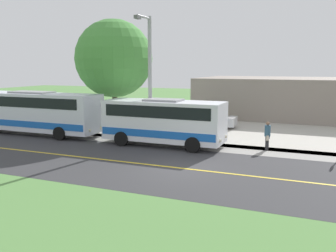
# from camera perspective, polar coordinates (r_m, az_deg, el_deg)

# --- Properties ---
(ground_plane) EXTENTS (120.00, 120.00, 0.00)m
(ground_plane) POSITION_cam_1_polar(r_m,az_deg,el_deg) (17.90, 1.61, -6.48)
(ground_plane) COLOR #548442
(road_surface) EXTENTS (8.00, 100.00, 0.01)m
(road_surface) POSITION_cam_1_polar(r_m,az_deg,el_deg) (17.90, 1.61, -6.47)
(road_surface) COLOR #333335
(road_surface) RESTS_ON ground
(sidewalk) EXTENTS (2.40, 100.00, 0.01)m
(sidewalk) POSITION_cam_1_polar(r_m,az_deg,el_deg) (22.69, 6.34, -3.16)
(sidewalk) COLOR gray
(sidewalk) RESTS_ON ground
(parking_lot_surface) EXTENTS (14.00, 36.00, 0.01)m
(parking_lot_surface) POSITION_cam_1_polar(r_m,az_deg,el_deg) (29.08, 16.06, -0.74)
(parking_lot_surface) COLOR #B2ADA3
(parking_lot_surface) RESTS_ON ground
(road_centre_line) EXTENTS (0.16, 100.00, 0.00)m
(road_centre_line) POSITION_cam_1_polar(r_m,az_deg,el_deg) (17.90, 1.61, -6.46)
(road_centre_line) COLOR gold
(road_centre_line) RESTS_ON ground
(shuttle_bus_front) EXTENTS (2.66, 7.53, 2.87)m
(shuttle_bus_front) POSITION_cam_1_polar(r_m,az_deg,el_deg) (22.67, -0.67, 0.93)
(shuttle_bus_front) COLOR white
(shuttle_bus_front) RESTS_ON ground
(transit_bus_rear) EXTENTS (2.63, 10.58, 3.07)m
(transit_bus_rear) POSITION_cam_1_polar(r_m,az_deg,el_deg) (28.25, -20.08, 2.23)
(transit_bus_rear) COLOR silver
(transit_bus_rear) RESTS_ON ground
(pedestrian_with_bags) EXTENTS (0.72, 0.34, 1.67)m
(pedestrian_with_bags) POSITION_cam_1_polar(r_m,az_deg,el_deg) (22.29, 15.05, -1.31)
(pedestrian_with_bags) COLOR #262628
(pedestrian_with_bags) RESTS_ON ground
(street_light_pole) EXTENTS (1.97, 0.24, 7.85)m
(street_light_pole) POSITION_cam_1_polar(r_m,az_deg,el_deg) (23.25, -2.93, 7.94)
(street_light_pole) COLOR #9E9EA3
(street_light_pole) RESTS_ON ground
(parked_car_near) EXTENTS (2.15, 4.47, 1.45)m
(parked_car_near) POSITION_cam_1_polar(r_m,az_deg,el_deg) (29.91, 6.30, 1.16)
(parked_car_near) COLOR silver
(parked_car_near) RESTS_ON ground
(tree_curbside) EXTENTS (5.59, 5.59, 8.17)m
(tree_curbside) POSITION_cam_1_polar(r_m,az_deg,el_deg) (27.37, -8.34, 10.21)
(tree_curbside) COLOR #4C3826
(tree_curbside) RESTS_ON ground
(commercial_building) EXTENTS (10.00, 17.73, 3.72)m
(commercial_building) POSITION_cam_1_polar(r_m,az_deg,el_deg) (37.69, 18.93, 4.17)
(commercial_building) COLOR gray
(commercial_building) RESTS_ON ground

